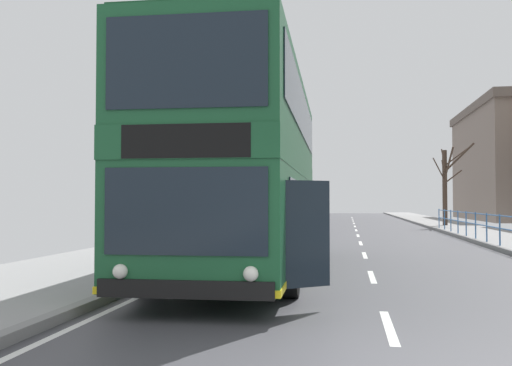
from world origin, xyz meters
The scene contains 2 objects.
double_decker_bus_main centered at (-2.72, 7.67, 2.28)m, with size 3.38×10.88×4.35m.
bare_tree_far_00 centered at (5.46, 30.70, 2.78)m, with size 2.50×2.07×4.93m.
Camera 1 is at (-0.53, -4.81, 1.60)m, focal length 39.68 mm.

